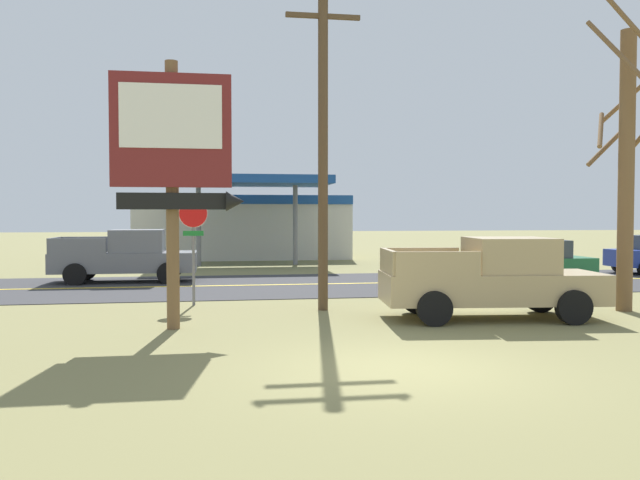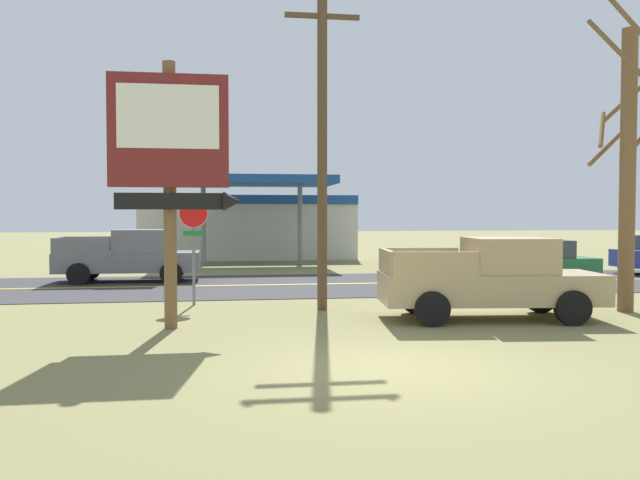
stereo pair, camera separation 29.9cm
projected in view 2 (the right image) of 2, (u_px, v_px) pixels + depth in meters
ground_plane at (392, 369)px, 10.76m from camera, size 180.00×180.00×0.00m
road_asphalt at (300, 285)px, 23.61m from camera, size 140.00×8.00×0.02m
road_centre_line at (300, 284)px, 23.60m from camera, size 126.00×0.20×0.01m
motel_sign at (172, 155)px, 14.30m from camera, size 2.84×0.54×5.85m
stop_sign at (193, 232)px, 18.25m from camera, size 0.80×0.08×2.95m
utility_pole at (322, 126)px, 17.21m from camera, size 2.18×0.26×8.97m
bare_tree at (628, 160)px, 16.96m from camera, size 2.32×2.32×8.05m
gas_station at (248, 225)px, 38.45m from camera, size 12.00×11.50×4.40m
pickup_tan_parked_on_lawn at (492, 279)px, 15.84m from camera, size 5.37×2.64×1.96m
pickup_grey_on_road at (131, 256)px, 24.65m from camera, size 5.20×2.24×1.96m
car_green_near_lane at (533, 264)px, 22.75m from camera, size 4.20×2.00×1.64m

